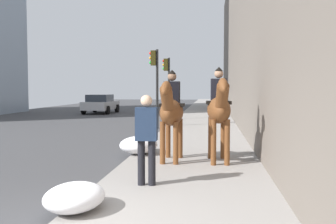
% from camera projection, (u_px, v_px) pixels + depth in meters
% --- Properties ---
extents(mounted_horse_near, '(2.15, 0.62, 2.28)m').
position_uv_depth(mounted_horse_near, '(171.00, 111.00, 9.74)').
color(mounted_horse_near, brown).
rests_on(mounted_horse_near, sidewalk_slab).
extents(mounted_horse_far, '(2.15, 0.68, 2.35)m').
position_uv_depth(mounted_horse_far, '(219.00, 109.00, 9.61)').
color(mounted_horse_far, brown).
rests_on(mounted_horse_far, sidewalk_slab).
extents(pedestrian_greeting, '(0.27, 0.41, 1.70)m').
position_uv_depth(pedestrian_greeting, '(147.00, 134.00, 7.35)').
color(pedestrian_greeting, black).
rests_on(pedestrian_greeting, sidewalk_slab).
extents(car_near_lane, '(4.16, 2.15, 1.44)m').
position_uv_depth(car_near_lane, '(101.00, 104.00, 29.98)').
color(car_near_lane, '#B7BABF').
rests_on(car_near_lane, ground).
extents(traffic_light_near_curb, '(0.20, 0.44, 3.75)m').
position_uv_depth(traffic_light_near_curb, '(155.00, 76.00, 18.55)').
color(traffic_light_near_curb, black).
rests_on(traffic_light_near_curb, ground).
extents(traffic_light_far_curb, '(0.20, 0.44, 3.69)m').
position_uv_depth(traffic_light_far_curb, '(167.00, 79.00, 22.78)').
color(traffic_light_far_curb, black).
rests_on(traffic_light_far_curb, ground).
extents(snow_pile_near, '(1.15, 0.89, 0.40)m').
position_uv_depth(snow_pile_near, '(75.00, 197.00, 5.89)').
color(snow_pile_near, white).
rests_on(snow_pile_near, sidewalk_slab).
extents(snow_pile_far, '(1.36, 1.05, 0.47)m').
position_uv_depth(snow_pile_far, '(139.00, 145.00, 11.01)').
color(snow_pile_far, white).
rests_on(snow_pile_far, sidewalk_slab).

